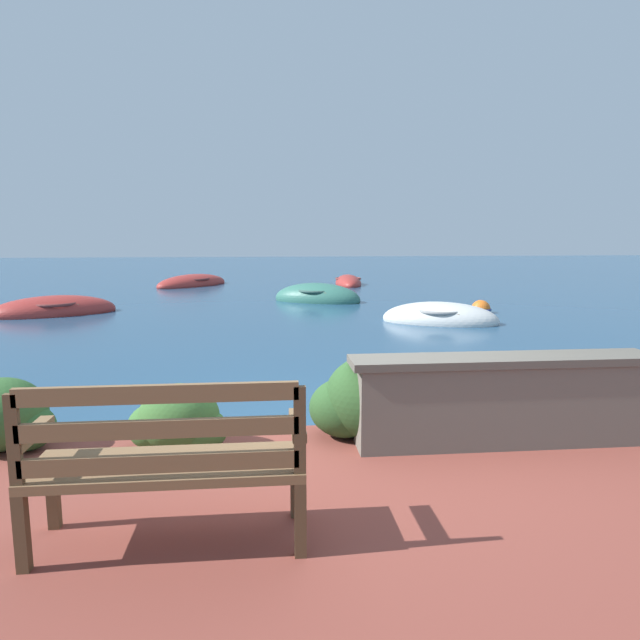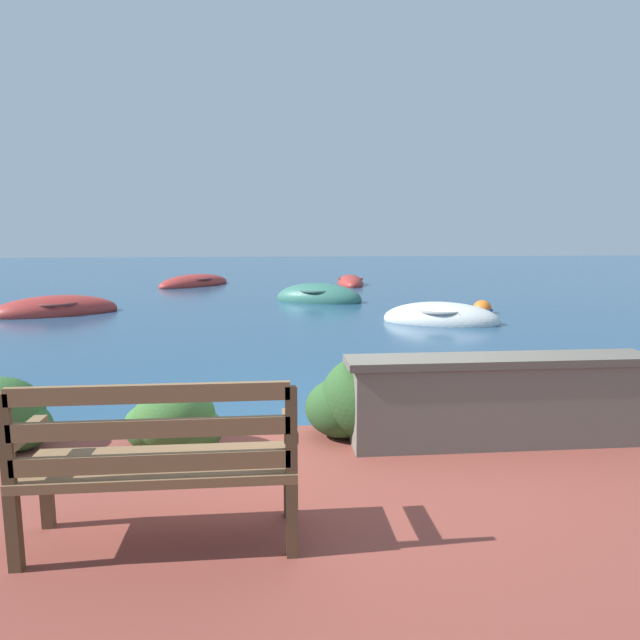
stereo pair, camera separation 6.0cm
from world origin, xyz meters
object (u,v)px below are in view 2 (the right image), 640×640
object	(u,v)px
rowboat_outer	(350,283)
mooring_buoy	(482,310)
rowboat_far	(319,299)
rowboat_mid	(56,311)
rowboat_distant	(194,284)
park_bench	(159,459)
rowboat_nearest	(441,320)

from	to	relation	value
rowboat_outer	mooring_buoy	bearing A→B (deg)	18.69
rowboat_far	mooring_buoy	bearing A→B (deg)	-9.00
rowboat_far	mooring_buoy	size ratio (longest dim) A/B	5.44
rowboat_mid	rowboat_outer	bearing A→B (deg)	14.35
rowboat_distant	rowboat_mid	bearing A→B (deg)	20.18
park_bench	rowboat_far	world-z (taller)	park_bench
park_bench	mooring_buoy	distance (m)	11.41
rowboat_nearest	rowboat_outer	xyz separation A→B (m)	(-0.61, 8.87, -0.01)
rowboat_nearest	rowboat_far	distance (m)	4.52
rowboat_nearest	rowboat_outer	world-z (taller)	rowboat_nearest
rowboat_mid	rowboat_far	xyz separation A→B (m)	(6.28, 1.85, 0.01)
rowboat_outer	rowboat_distant	world-z (taller)	rowboat_distant
rowboat_far	rowboat_outer	xyz separation A→B (m)	(1.59, 4.93, -0.02)
rowboat_distant	rowboat_far	bearing A→B (deg)	76.50
rowboat_far	park_bench	bearing A→B (deg)	-71.90
rowboat_distant	mooring_buoy	size ratio (longest dim) A/B	6.41
rowboat_nearest	rowboat_far	world-z (taller)	rowboat_far
rowboat_outer	mooring_buoy	xyz separation A→B (m)	(2.01, -7.55, 0.02)
rowboat_outer	rowboat_mid	bearing A→B (deg)	-45.53
park_bench	rowboat_nearest	size ratio (longest dim) A/B	0.54
park_bench	mooring_buoy	world-z (taller)	park_bench
rowboat_nearest	mooring_buoy	world-z (taller)	rowboat_nearest
rowboat_mid	rowboat_outer	distance (m)	10.39
rowboat_outer	rowboat_distant	distance (m)	5.57
rowboat_far	rowboat_distant	size ratio (longest dim) A/B	0.85
park_bench	mooring_buoy	xyz separation A→B (m)	(5.58, 9.93, -0.62)
park_bench	rowboat_mid	xyz separation A→B (m)	(-4.31, 10.70, -0.64)
rowboat_far	rowboat_nearest	bearing A→B (deg)	-33.74
park_bench	rowboat_distant	world-z (taller)	park_bench
rowboat_far	mooring_buoy	world-z (taller)	rowboat_far
rowboat_outer	rowboat_distant	size ratio (longest dim) A/B	0.80
rowboat_mid	mooring_buoy	size ratio (longest dim) A/B	6.05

